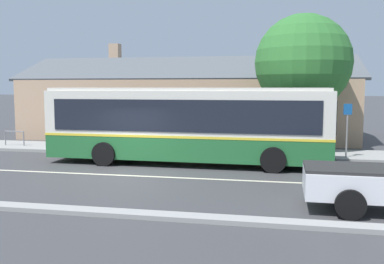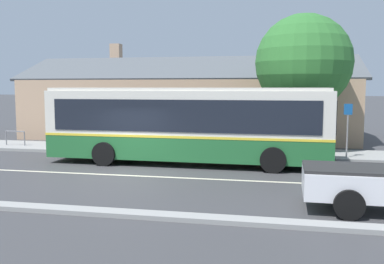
{
  "view_description": "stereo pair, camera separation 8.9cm",
  "coord_description": "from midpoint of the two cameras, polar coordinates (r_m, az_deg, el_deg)",
  "views": [
    {
      "loc": [
        5.72,
        -14.83,
        3.28
      ],
      "look_at": [
        2.21,
        2.61,
        1.4
      ],
      "focal_mm": 40.0,
      "sensor_mm": 36.0,
      "label": 1
    },
    {
      "loc": [
        5.8,
        -14.81,
        3.28
      ],
      "look_at": [
        2.21,
        2.61,
        1.4
      ],
      "focal_mm": 40.0,
      "sensor_mm": 36.0,
      "label": 2
    }
  ],
  "objects": [
    {
      "name": "ground_plane",
      "position": [
        16.23,
        -9.72,
        -5.71
      ],
      "size": [
        300.0,
        300.0,
        0.0
      ],
      "primitive_type": "plane",
      "color": "#38383A"
    },
    {
      "name": "sidewalk_far",
      "position": [
        21.84,
        -4.07,
        -2.42
      ],
      "size": [
        60.0,
        3.0,
        0.15
      ],
      "primitive_type": "cube",
      "color": "gray",
      "rests_on": "ground"
    },
    {
      "name": "curb_near",
      "position": [
        12.04,
        -17.99,
        -9.78
      ],
      "size": [
        60.0,
        0.5,
        0.12
      ],
      "primitive_type": "cube",
      "color": "gray",
      "rests_on": "ground"
    },
    {
      "name": "lane_divider_stripe",
      "position": [
        16.23,
        -9.72,
        -5.69
      ],
      "size": [
        60.0,
        0.16,
        0.01
      ],
      "primitive_type": "cube",
      "color": "beige",
      "rests_on": "ground"
    },
    {
      "name": "community_building",
      "position": [
        28.86,
        -0.33,
        3.44
      ],
      "size": [
        21.11,
        8.88,
        6.32
      ],
      "color": "tan",
      "rests_on": "ground"
    },
    {
      "name": "transit_bus",
      "position": [
        18.19,
        -0.78,
        1.19
      ],
      "size": [
        11.97,
        2.88,
        3.25
      ],
      "color": "#236633",
      "rests_on": "ground"
    },
    {
      "name": "bench_by_building",
      "position": [
        22.91,
        -14.73,
        -0.93
      ],
      "size": [
        1.89,
        0.51,
        0.94
      ],
      "color": "brown",
      "rests_on": "sidewalk_far"
    },
    {
      "name": "bench_down_street",
      "position": [
        21.54,
        -5.71,
        -1.22
      ],
      "size": [
        1.73,
        0.51,
        0.94
      ],
      "color": "brown",
      "rests_on": "sidewalk_far"
    },
    {
      "name": "street_tree_primary",
      "position": [
        22.03,
        14.26,
        8.69
      ],
      "size": [
        4.75,
        4.75,
        6.86
      ],
      "color": "#4C3828",
      "rests_on": "ground"
    },
    {
      "name": "bus_stop_sign",
      "position": [
        20.1,
        19.87,
        1.0
      ],
      "size": [
        0.36,
        0.07,
        2.4
      ],
      "color": "gray",
      "rests_on": "sidewalk_far"
    },
    {
      "name": "bike_rack",
      "position": [
        24.85,
        -22.7,
        -0.43
      ],
      "size": [
        1.16,
        0.06,
        0.78
      ],
      "color": "slate",
      "rests_on": "sidewalk_far"
    }
  ]
}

